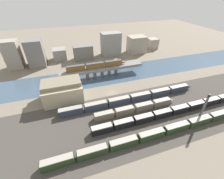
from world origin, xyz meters
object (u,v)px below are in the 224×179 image
train_yard_far (137,108)px  train_yard_outer (132,98)px  train_yard_mid (173,111)px  warehouse_building (63,90)px  signal_tower (203,109)px  train_on_bridge (97,65)px  train_yard_near (154,134)px

train_yard_far → train_yard_outer: train_yard_outer is taller
train_yard_mid → warehouse_building: warehouse_building is taller
train_yard_far → signal_tower: bearing=-32.2°
train_on_bridge → train_yard_outer: size_ratio=0.53×
train_on_bridge → train_yard_far: bearing=-75.7°
train_yard_mid → warehouse_building: (-52.04, 30.96, 3.76)m
train_yard_near → signal_tower: 26.54m
train_yard_outer → warehouse_building: size_ratio=3.84×
train_yard_mid → signal_tower: bearing=-41.4°
train_on_bridge → train_yard_near: 61.15m
train_yard_far → train_yard_mid: bearing=-26.2°
train_yard_near → train_yard_outer: size_ratio=1.13×
train_yard_mid → train_yard_far: train_yard_mid is taller
train_yard_mid → train_yard_outer: train_yard_outer is taller
train_yard_far → warehouse_building: size_ratio=2.16×
signal_tower → train_on_bridge: bearing=122.0°
train_on_bridge → warehouse_building: 31.56m
train_yard_mid → warehouse_building: bearing=149.2°
train_on_bridge → signal_tower: bearing=-58.0°
train_yard_mid → train_yard_outer: size_ratio=1.04×
train_yard_outer → signal_tower: bearing=-44.7°
train_yard_outer → train_on_bridge: bearing=109.3°
train_yard_mid → train_yard_outer: (-15.30, 16.13, 0.09)m
train_yard_near → warehouse_building: warehouse_building is taller
train_yard_near → train_yard_mid: 19.33m
warehouse_building → signal_tower: (61.11, -38.95, 2.15)m
signal_tower → train_yard_outer: bearing=135.3°
train_yard_mid → train_yard_far: 18.34m
train_on_bridge → signal_tower: 68.57m
train_yard_near → warehouse_building: size_ratio=4.35×
train_yard_mid → warehouse_building: size_ratio=4.01×
train_yard_near → train_yard_far: train_yard_near is taller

